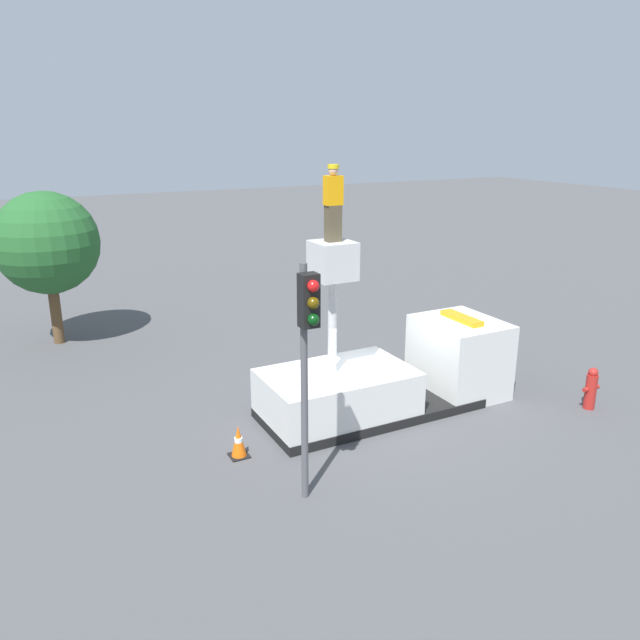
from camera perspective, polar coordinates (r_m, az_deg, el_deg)
name	(u,v)px	position (r m, az deg, el deg)	size (l,w,h in m)	color
ground_plane	(370,412)	(16.59, 4.60, -8.37)	(120.00, 120.00, 0.00)	#4C4C4F
bucket_truck	(391,377)	(16.55, 6.50, -5.22)	(6.75, 2.41, 4.61)	black
worker	(333,203)	(14.49, 1.21, 10.62)	(0.40, 0.26, 1.75)	brown
traffic_light_pole	(307,339)	(11.50, -1.16, -1.73)	(0.34, 0.57, 4.82)	#515156
fire_hydrant	(591,389)	(17.99, 23.53, -5.77)	(0.53, 0.29, 1.15)	#B2231E
traffic_cone_rear	(239,442)	(14.44, -7.46, -10.99)	(0.43, 0.43, 0.76)	black
tree_left_bg	(47,243)	(22.64, -23.70, 6.43)	(3.40, 3.40, 5.19)	brown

